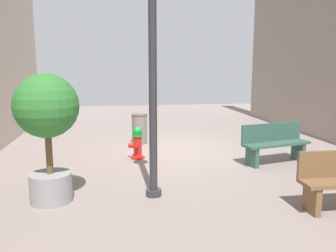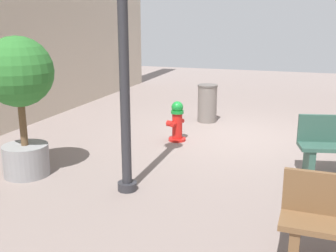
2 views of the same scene
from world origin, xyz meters
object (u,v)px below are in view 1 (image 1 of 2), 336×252
object	(u,v)px
street_lamp	(153,43)
planter_tree	(47,120)
fire_hydrant	(137,143)
trash_bin	(140,129)
bench_near	(275,142)

from	to	relation	value
street_lamp	planter_tree	bearing A→B (deg)	-1.07
fire_hydrant	planter_tree	xyz separation A→B (m)	(1.68, 2.59, 1.00)
planter_tree	street_lamp	size ratio (longest dim) A/B	0.50
fire_hydrant	street_lamp	size ratio (longest dim) A/B	0.19
street_lamp	trash_bin	size ratio (longest dim) A/B	4.83
planter_tree	trash_bin	size ratio (longest dim) A/B	2.42
fire_hydrant	planter_tree	size ratio (longest dim) A/B	0.37
fire_hydrant	trash_bin	bearing A→B (deg)	-96.67
street_lamp	trash_bin	world-z (taller)	street_lamp
street_lamp	trash_bin	xyz separation A→B (m)	(-0.13, -4.37, -2.22)
bench_near	trash_bin	distance (m)	4.03
bench_near	street_lamp	world-z (taller)	street_lamp
fire_hydrant	street_lamp	bearing A→B (deg)	91.73
bench_near	planter_tree	size ratio (longest dim) A/B	0.81
fire_hydrant	bench_near	xyz separation A→B (m)	(-3.21, 0.93, 0.09)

